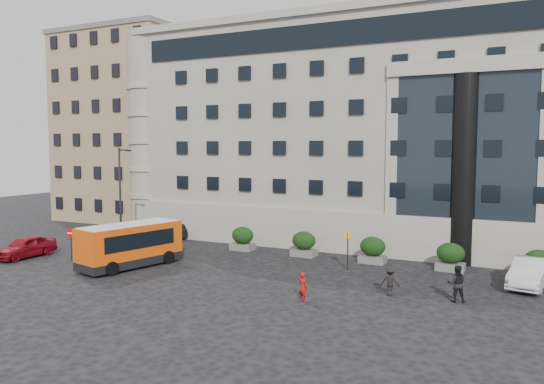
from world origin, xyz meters
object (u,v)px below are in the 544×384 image
at_px(hedge_a, 243,238).
at_px(hedge_d, 451,257).
at_px(hedge_b, 304,244).
at_px(bus_stop_sign, 348,244).
at_px(parked_car_d, 217,222).
at_px(minibus, 130,243).
at_px(parked_car_a, 25,247).
at_px(parked_car_c, 172,233).
at_px(hedge_c, 373,250).
at_px(street_lamp, 121,196).
at_px(pedestrian_a, 303,287).
at_px(no_entry_sign, 71,238).
at_px(hedge_e, 539,265).
at_px(parked_car_b, 121,237).
at_px(white_taxi, 530,273).
at_px(red_truck, 189,217).
at_px(pedestrian_b, 457,284).
at_px(pedestrian_c, 390,281).

xyz_separation_m(hedge_a, hedge_d, (15.60, 0.00, 0.00)).
relative_size(hedge_b, bus_stop_sign, 0.73).
height_order(hedge_a, hedge_b, same).
height_order(bus_stop_sign, parked_car_d, bus_stop_sign).
bearing_deg(minibus, parked_car_a, -159.43).
xyz_separation_m(hedge_b, parked_car_c, (-12.70, 0.93, -0.24)).
bearing_deg(parked_car_c, parked_car_d, 90.23).
height_order(hedge_c, parked_car_d, hedge_c).
relative_size(hedge_c, minibus, 0.25).
distance_m(parked_car_a, parked_car_d, 18.46).
distance_m(hedge_b, street_lamp, 14.41).
bearing_deg(pedestrian_a, parked_car_c, -10.80).
distance_m(street_lamp, no_entry_sign, 4.98).
bearing_deg(bus_stop_sign, hedge_e, 13.92).
distance_m(hedge_c, parked_car_b, 20.80).
relative_size(no_entry_sign, parked_car_c, 0.49).
distance_m(hedge_c, white_taxi, 10.10).
height_order(hedge_e, red_truck, red_truck).
relative_size(hedge_d, hedge_e, 1.00).
relative_size(hedge_a, hedge_c, 1.00).
bearing_deg(hedge_c, hedge_d, 0.00).
distance_m(hedge_e, parked_car_c, 28.32).
xyz_separation_m(red_truck, parked_car_c, (1.28, -4.37, -0.76)).
bearing_deg(no_entry_sign, street_lamp, 75.28).
bearing_deg(parked_car_b, hedge_b, 11.85).
relative_size(hedge_b, hedge_d, 1.00).
relative_size(hedge_e, pedestrian_a, 1.18).
relative_size(pedestrian_a, pedestrian_b, 0.80).
distance_m(parked_car_b, pedestrian_b, 27.56).
bearing_deg(bus_stop_sign, parked_car_b, 178.56).
distance_m(hedge_c, hedge_d, 5.20).
relative_size(hedge_a, hedge_d, 1.00).
relative_size(bus_stop_sign, no_entry_sign, 1.09).
relative_size(red_truck, parked_car_a, 1.17).
relative_size(white_taxi, pedestrian_c, 3.15).
xyz_separation_m(parked_car_a, white_taxi, (33.20, 7.32, 0.04)).
distance_m(parked_car_a, pedestrian_b, 29.88).
distance_m(no_entry_sign, red_truck, 14.14).
bearing_deg(no_entry_sign, pedestrian_b, 3.74).
xyz_separation_m(hedge_d, no_entry_sign, (-24.60, -8.84, 0.72)).
bearing_deg(pedestrian_c, pedestrian_a, 39.88).
bearing_deg(white_taxi, pedestrian_a, -132.89).
height_order(hedge_a, street_lamp, street_lamp).
relative_size(hedge_c, street_lamp, 0.23).
height_order(hedge_e, street_lamp, street_lamp).
height_order(hedge_a, parked_car_b, hedge_a).
distance_m(hedge_b, pedestrian_b, 13.68).
relative_size(hedge_c, hedge_d, 1.00).
bearing_deg(pedestrian_b, pedestrian_c, -9.16).
relative_size(minibus, white_taxi, 1.48).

